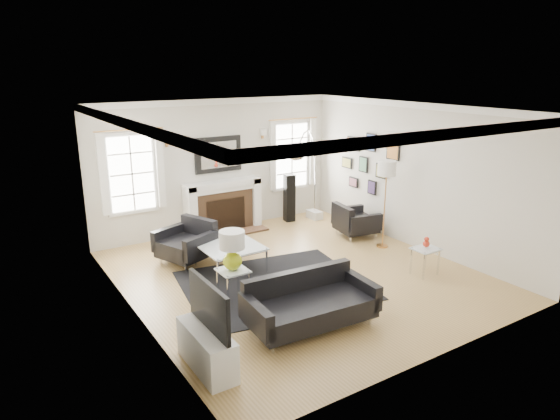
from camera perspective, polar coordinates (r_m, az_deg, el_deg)
floor at (r=8.63m, az=1.94°, el=-7.38°), size 6.00×6.00×0.00m
back_wall at (r=10.72m, az=-7.13°, el=5.03°), size 5.50×0.04×2.80m
front_wall at (r=6.06m, az=18.38°, el=-4.42°), size 5.50×0.04×2.80m
left_wall at (r=7.04m, az=-16.73°, el=-1.43°), size 0.04×6.00×2.80m
right_wall at (r=9.96m, az=15.22°, el=3.73°), size 0.04×6.00×2.80m
ceiling at (r=7.94m, az=2.14°, el=11.49°), size 5.50×6.00×0.02m
crown_molding at (r=7.94m, az=2.13°, el=11.06°), size 5.50×6.00×0.12m
fireplace at (r=10.73m, az=-6.48°, el=0.36°), size 1.70×0.69×1.11m
mantel_mirror at (r=10.63m, az=-7.07°, el=6.32°), size 1.05×0.07×0.75m
window_left at (r=10.02m, az=-16.60°, el=4.04°), size 1.24×0.15×1.62m
window_right at (r=11.56m, az=1.31°, el=6.26°), size 1.24×0.15×1.62m
gallery_wall at (r=10.80m, az=10.09°, el=5.71°), size 0.04×1.73×1.29m
tv_unit at (r=6.09m, az=-8.33°, el=-14.83°), size 0.35×1.00×1.09m
area_rug at (r=8.22m, az=-0.71°, el=-8.58°), size 3.17×2.78×0.01m
sofa at (r=6.93m, az=3.29°, el=-10.67°), size 1.85×0.94×0.59m
armchair_left at (r=9.22m, az=-10.47°, el=-3.73°), size 1.10×1.17×0.63m
armchair_right at (r=10.52m, az=8.43°, el=-1.30°), size 0.89×0.96×0.57m
coffee_table at (r=8.72m, az=-5.72°, el=-4.27°), size 1.00×1.00×0.45m
side_table_left at (r=7.67m, az=-5.40°, el=-7.51°), size 0.43×0.43×0.48m
nesting_table at (r=8.84m, az=16.28°, el=-4.88°), size 0.43×0.37×0.48m
gourd_lamp at (r=7.50m, az=-5.49°, el=-4.32°), size 0.39×0.39×0.62m
orange_vase at (r=8.77m, az=16.39°, el=-3.59°), size 0.12×0.12×0.18m
arc_floor_lamp at (r=10.61m, az=3.03°, el=4.00°), size 1.59×1.47×2.25m
stick_floor_lamp at (r=9.70m, az=12.09°, el=4.19°), size 0.35×0.35×1.72m
speaker_tower at (r=11.38m, az=1.08°, el=1.39°), size 0.25×0.25×1.09m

